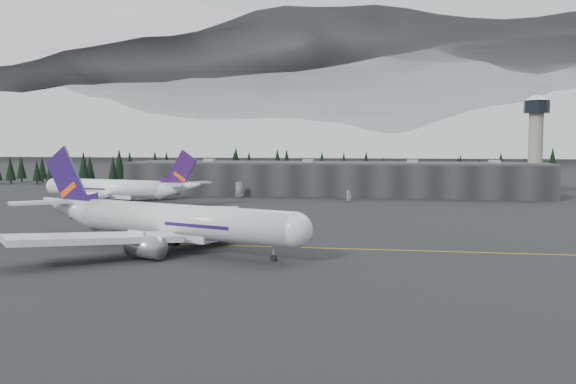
% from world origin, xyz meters
% --- Properties ---
extents(ground, '(1400.00, 1400.00, 0.00)m').
position_xyz_m(ground, '(0.00, 0.00, 0.00)').
color(ground, black).
rests_on(ground, ground).
extents(taxiline, '(400.00, 0.40, 0.02)m').
position_xyz_m(taxiline, '(0.00, -2.00, 0.01)').
color(taxiline, gold).
rests_on(taxiline, ground).
extents(terminal, '(160.00, 30.00, 12.60)m').
position_xyz_m(terminal, '(0.00, 125.00, 6.30)').
color(terminal, black).
rests_on(terminal, ground).
extents(control_tower, '(10.00, 10.00, 37.70)m').
position_xyz_m(control_tower, '(75.00, 128.00, 23.41)').
color(control_tower, gray).
rests_on(control_tower, ground).
extents(treeline, '(360.00, 20.00, 15.00)m').
position_xyz_m(treeline, '(0.00, 162.00, 7.50)').
color(treeline, black).
rests_on(treeline, ground).
extents(mountain_ridge, '(4400.00, 900.00, 420.00)m').
position_xyz_m(mountain_ridge, '(0.00, 1000.00, 0.00)').
color(mountain_ridge, white).
rests_on(mountain_ridge, ground).
extents(jet_main, '(64.04, 57.18, 19.52)m').
position_xyz_m(jet_main, '(-19.88, -7.70, 5.50)').
color(jet_main, silver).
rests_on(jet_main, ground).
extents(jet_parked, '(60.24, 54.96, 18.01)m').
position_xyz_m(jet_parked, '(-65.29, 73.63, 5.08)').
color(jet_parked, white).
rests_on(jet_parked, ground).
extents(gse_vehicle_a, '(4.42, 6.35, 1.61)m').
position_xyz_m(gse_vehicle_a, '(-33.15, 106.24, 0.81)').
color(gse_vehicle_a, silver).
rests_on(gse_vehicle_a, ground).
extents(gse_vehicle_b, '(4.08, 3.58, 1.33)m').
position_xyz_m(gse_vehicle_b, '(8.15, 96.49, 0.67)').
color(gse_vehicle_b, silver).
rests_on(gse_vehicle_b, ground).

